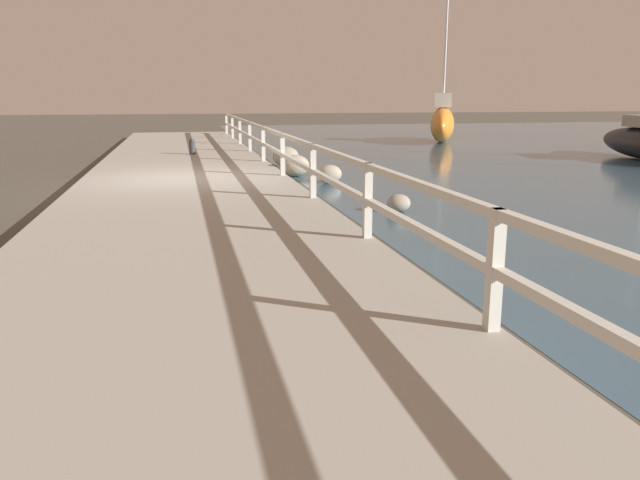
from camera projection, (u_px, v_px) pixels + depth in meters
name	position (u px, v px, depth m)	size (l,w,h in m)	color
ground_plane	(187.00, 190.00, 13.58)	(120.00, 120.00, 0.00)	#4C473D
dock_walkway	(187.00, 184.00, 13.55)	(4.44, 36.00, 0.26)	#9E998E
railing	(282.00, 146.00, 13.83)	(0.10, 32.50, 0.94)	beige
boulder_upstream	(330.00, 174.00, 14.65)	(0.56, 0.51, 0.42)	gray
boulder_downstream	(399.00, 203.00, 10.96)	(0.42, 0.38, 0.32)	gray
boulder_near_dock	(286.00, 156.00, 18.09)	(0.76, 0.69, 0.57)	gray
boulder_water_edge	(295.00, 166.00, 15.82)	(0.72, 0.65, 0.54)	gray
mooring_bollard	(192.00, 146.00, 18.94)	(0.18, 0.18, 0.48)	#333338
sailboat_orange	(442.00, 123.00, 27.54)	(3.09, 5.21, 7.06)	orange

